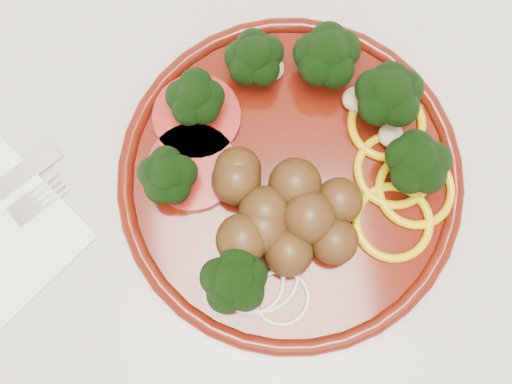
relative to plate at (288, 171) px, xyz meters
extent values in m
cube|color=silver|center=(0.13, 0.02, -0.49)|extent=(2.40, 0.60, 0.87)
cube|color=#B1B0A8|center=(0.13, 0.02, -0.04)|extent=(2.40, 0.60, 0.03)
cylinder|color=#480E06|center=(0.00, 0.00, -0.02)|extent=(0.29, 0.29, 0.01)
torus|color=#480E06|center=(0.00, 0.00, -0.01)|extent=(0.29, 0.29, 0.01)
sphere|color=#4E3113|center=(-0.04, -0.01, 0.01)|extent=(0.04, 0.04, 0.04)
sphere|color=#4E3113|center=(-0.02, -0.03, 0.01)|extent=(0.04, 0.04, 0.04)
sphere|color=#4E3113|center=(0.03, -0.06, 0.01)|extent=(0.04, 0.04, 0.04)
sphere|color=#4E3113|center=(0.01, -0.04, 0.01)|extent=(0.04, 0.04, 0.04)
sphere|color=#4E3113|center=(-0.04, -0.05, 0.01)|extent=(0.04, 0.04, 0.04)
sphere|color=#4E3113|center=(0.04, -0.03, 0.01)|extent=(0.04, 0.04, 0.04)
sphere|color=#4E3113|center=(-0.01, -0.07, 0.01)|extent=(0.04, 0.04, 0.04)
sphere|color=#4E3113|center=(0.00, -0.01, 0.01)|extent=(0.04, 0.04, 0.04)
sphere|color=#4E3113|center=(-0.04, 0.00, 0.01)|extent=(0.04, 0.04, 0.04)
sphere|color=#4E3113|center=(-0.03, -0.05, 0.01)|extent=(0.04, 0.04, 0.04)
torus|color=#CCA707|center=(0.09, -0.01, -0.01)|extent=(0.07, 0.07, 0.01)
torus|color=#CCA707|center=(0.08, -0.05, -0.01)|extent=(0.07, 0.07, 0.01)
torus|color=#CCA707|center=(0.09, 0.03, -0.01)|extent=(0.07, 0.07, 0.01)
torus|color=#CCA707|center=(0.10, -0.03, -0.01)|extent=(0.07, 0.07, 0.01)
cylinder|color=#720A07|center=(-0.07, 0.06, -0.01)|extent=(0.07, 0.07, 0.01)
cylinder|color=#720A07|center=(-0.08, 0.01, -0.01)|extent=(0.07, 0.07, 0.01)
torus|color=beige|center=(-0.04, -0.09, -0.01)|extent=(0.06, 0.06, 0.00)
torus|color=beige|center=(-0.02, -0.10, -0.01)|extent=(0.05, 0.05, 0.00)
torus|color=beige|center=(-0.03, -0.08, -0.01)|extent=(0.06, 0.06, 0.00)
ellipsoid|color=#C6B793|center=(0.06, 0.06, 0.00)|extent=(0.02, 0.02, 0.01)
ellipsoid|color=#C6B793|center=(0.00, 0.09, 0.00)|extent=(0.02, 0.02, 0.01)
ellipsoid|color=#C6B793|center=(0.09, 0.02, 0.00)|extent=(0.02, 0.02, 0.01)
cube|color=silver|center=(-0.24, 0.02, -0.02)|extent=(0.10, 0.07, 0.00)
cube|color=silver|center=(-0.22, 0.00, -0.02)|extent=(0.03, 0.03, 0.00)
cube|color=silver|center=(-0.20, 0.00, -0.02)|extent=(0.03, 0.02, 0.00)
cube|color=silver|center=(-0.20, 0.01, -0.02)|extent=(0.03, 0.02, 0.00)
cube|color=silver|center=(-0.20, 0.01, -0.02)|extent=(0.03, 0.02, 0.00)
cube|color=silver|center=(-0.21, 0.02, -0.02)|extent=(0.03, 0.02, 0.00)
camera|label=1|loc=(-0.04, -0.12, 0.51)|focal=45.00mm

